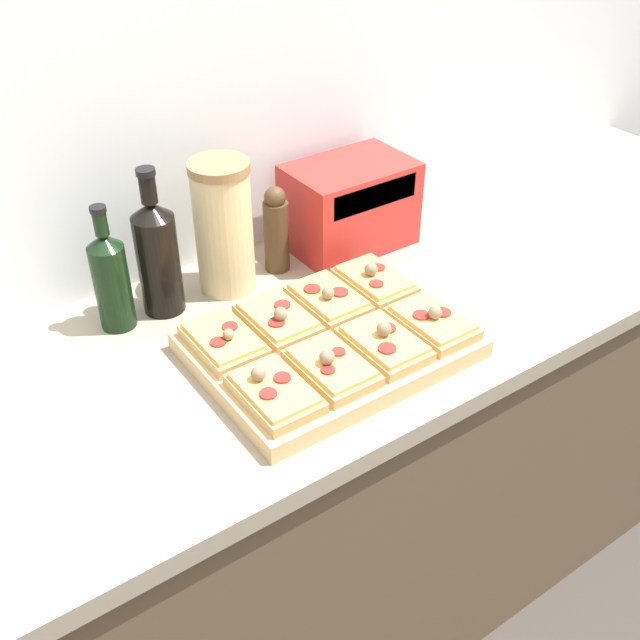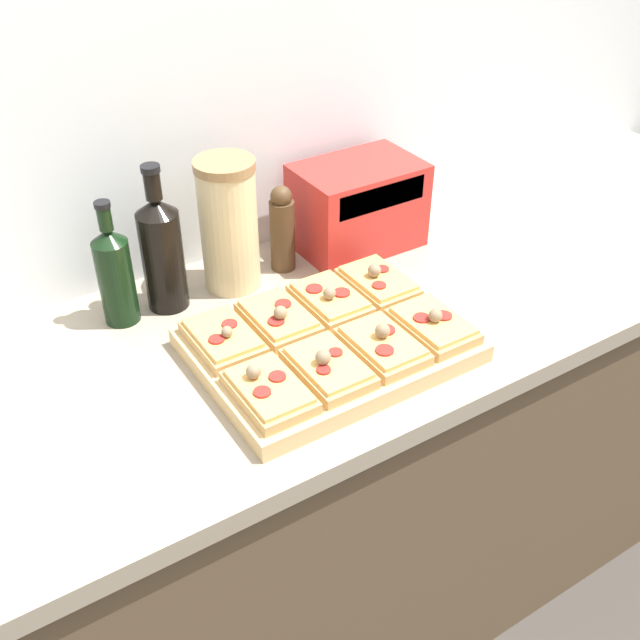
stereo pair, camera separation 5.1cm
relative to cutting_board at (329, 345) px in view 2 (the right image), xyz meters
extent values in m
cube|color=silver|center=(0.03, 0.45, 0.31)|extent=(6.00, 0.06, 2.50)
cube|color=brown|center=(0.03, 0.10, -0.50)|extent=(2.60, 0.64, 0.88)
cube|color=gray|center=(0.03, 0.10, -0.04)|extent=(2.63, 0.67, 0.04)
cube|color=tan|center=(0.00, 0.00, 0.00)|extent=(0.47, 0.35, 0.03)
cube|color=tan|center=(-0.17, 0.08, 0.03)|extent=(0.10, 0.16, 0.02)
cube|color=#E5A856|center=(-0.17, 0.08, 0.04)|extent=(0.09, 0.14, 0.01)
cylinder|color=maroon|center=(-0.19, 0.06, 0.05)|extent=(0.03, 0.03, 0.00)
cylinder|color=maroon|center=(-0.15, 0.09, 0.05)|extent=(0.03, 0.03, 0.00)
sphere|color=#7F6B51|center=(-0.17, 0.06, 0.06)|extent=(0.02, 0.02, 0.02)
cube|color=tan|center=(-0.06, 0.08, 0.03)|extent=(0.10, 0.16, 0.02)
cube|color=#E5A856|center=(-0.06, 0.08, 0.04)|extent=(0.09, 0.14, 0.01)
cylinder|color=maroon|center=(-0.07, 0.06, 0.05)|extent=(0.03, 0.03, 0.00)
cylinder|color=maroon|center=(-0.04, 0.10, 0.05)|extent=(0.03, 0.03, 0.00)
sphere|color=#7F6B51|center=(-0.06, 0.06, 0.06)|extent=(0.03, 0.03, 0.03)
cube|color=tan|center=(0.06, 0.08, 0.03)|extent=(0.10, 0.16, 0.02)
cube|color=#E5A856|center=(0.06, 0.08, 0.04)|extent=(0.09, 0.14, 0.01)
cylinder|color=maroon|center=(0.04, 0.11, 0.05)|extent=(0.03, 0.03, 0.00)
cylinder|color=maroon|center=(0.07, 0.07, 0.05)|extent=(0.03, 0.03, 0.00)
sphere|color=#7F6B51|center=(0.05, 0.07, 0.06)|extent=(0.02, 0.02, 0.02)
cube|color=tan|center=(0.17, 0.08, 0.03)|extent=(0.10, 0.16, 0.02)
cube|color=#E5A856|center=(0.17, 0.08, 0.04)|extent=(0.09, 0.14, 0.01)
cylinder|color=maroon|center=(0.15, 0.05, 0.05)|extent=(0.03, 0.03, 0.00)
cylinder|color=maroon|center=(0.19, 0.10, 0.05)|extent=(0.03, 0.03, 0.00)
sphere|color=#7F6B51|center=(0.16, 0.09, 0.06)|extent=(0.03, 0.03, 0.03)
cube|color=tan|center=(-0.17, -0.08, 0.03)|extent=(0.10, 0.16, 0.02)
cube|color=#E5A856|center=(-0.17, -0.08, 0.04)|extent=(0.09, 0.14, 0.01)
cylinder|color=maroon|center=(-0.19, -0.10, 0.05)|extent=(0.03, 0.03, 0.00)
cylinder|color=maroon|center=(-0.15, -0.08, 0.05)|extent=(0.03, 0.03, 0.00)
sphere|color=#7F6B51|center=(-0.18, -0.06, 0.06)|extent=(0.02, 0.02, 0.02)
cube|color=tan|center=(-0.06, -0.08, 0.03)|extent=(0.10, 0.16, 0.02)
cube|color=#E5A856|center=(-0.06, -0.08, 0.04)|extent=(0.09, 0.14, 0.01)
cylinder|color=maroon|center=(-0.08, -0.10, 0.05)|extent=(0.02, 0.02, 0.00)
cylinder|color=maroon|center=(-0.04, -0.07, 0.05)|extent=(0.02, 0.02, 0.00)
sphere|color=#7F6B51|center=(-0.07, -0.09, 0.06)|extent=(0.03, 0.03, 0.03)
cube|color=tan|center=(0.06, -0.08, 0.03)|extent=(0.10, 0.16, 0.02)
cube|color=#E5A856|center=(0.06, -0.08, 0.04)|extent=(0.09, 0.14, 0.01)
cylinder|color=maroon|center=(0.04, -0.11, 0.05)|extent=(0.03, 0.03, 0.00)
cylinder|color=maroon|center=(0.07, -0.07, 0.05)|extent=(0.03, 0.03, 0.00)
sphere|color=#7F6B51|center=(0.06, -0.08, 0.06)|extent=(0.03, 0.03, 0.03)
cube|color=tan|center=(0.17, -0.08, 0.03)|extent=(0.10, 0.16, 0.02)
cube|color=#E5A856|center=(0.17, -0.08, 0.04)|extent=(0.09, 0.14, 0.01)
cylinder|color=maroon|center=(0.15, -0.07, 0.05)|extent=(0.03, 0.03, 0.00)
cylinder|color=maroon|center=(0.19, -0.09, 0.05)|extent=(0.03, 0.03, 0.00)
sphere|color=#7F6B51|center=(0.16, -0.09, 0.06)|extent=(0.03, 0.03, 0.03)
cylinder|color=black|center=(-0.28, 0.30, 0.07)|extent=(0.07, 0.07, 0.17)
cone|color=black|center=(-0.28, 0.30, 0.16)|extent=(0.07, 0.07, 0.02)
cylinder|color=black|center=(-0.28, 0.30, 0.20)|extent=(0.03, 0.03, 0.04)
cylinder|color=black|center=(-0.28, 0.30, 0.23)|extent=(0.03, 0.03, 0.01)
cylinder|color=black|center=(-0.18, 0.30, 0.08)|extent=(0.08, 0.08, 0.20)
cone|color=black|center=(-0.18, 0.30, 0.20)|extent=(0.08, 0.08, 0.03)
cylinder|color=black|center=(-0.18, 0.30, 0.24)|extent=(0.03, 0.03, 0.05)
cylinder|color=black|center=(-0.18, 0.30, 0.27)|extent=(0.04, 0.04, 0.01)
cylinder|color=beige|center=(-0.04, 0.30, 0.11)|extent=(0.11, 0.11, 0.25)
cylinder|color=#937047|center=(-0.04, 0.30, 0.25)|extent=(0.12, 0.12, 0.02)
cylinder|color=#47331E|center=(0.08, 0.30, 0.06)|extent=(0.05, 0.05, 0.15)
sphere|color=#47331E|center=(0.08, 0.30, 0.15)|extent=(0.04, 0.04, 0.04)
cube|color=red|center=(0.27, 0.30, 0.08)|extent=(0.27, 0.18, 0.19)
cube|color=black|center=(0.27, 0.22, 0.13)|extent=(0.21, 0.01, 0.05)
cube|color=black|center=(0.41, 0.30, 0.09)|extent=(0.02, 0.02, 0.02)
camera|label=1|loc=(-0.63, -0.87, 0.82)|focal=42.00mm
camera|label=2|loc=(-0.59, -0.89, 0.82)|focal=42.00mm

